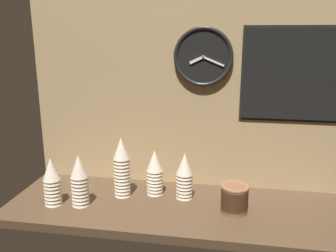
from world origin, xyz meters
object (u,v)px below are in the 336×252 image
Objects in this scene: cup_stack_far_left at (52,181)px; cup_stack_center_right at (184,176)px; cup_stack_left at (79,180)px; cup_stack_center at (155,172)px; cup_stack_center_left at (122,167)px; wall_clock at (203,57)px; bowl_stack_right at (235,198)px; menu_board at (294,75)px.

cup_stack_center_right is at bearing 15.89° from cup_stack_far_left.
cup_stack_center is at bearing 28.79° from cup_stack_left.
cup_stack_center_left is 67.39cm from wall_clock.
cup_stack_left is at bearing -141.72° from cup_stack_center_left.
cup_stack_center is 0.77× the size of cup_stack_center_left.
cup_stack_center_right is 0.77× the size of cup_stack_center_left.
cup_stack_center_right is (60.72, 17.28, 0.00)cm from cup_stack_far_left.
cup_stack_left reaches higher than bowl_stack_right.
cup_stack_left reaches higher than cup_stack_center.
wall_clock is (21.83, 14.05, 56.35)cm from cup_stack_center.
cup_stack_center is at bearing 172.79° from cup_stack_center_right.
cup_stack_center_left is at bearing 38.28° from cup_stack_left.
cup_stack_center_right is 0.93× the size of cup_stack_left.
cup_stack_far_left is 1.79× the size of bowl_stack_right.
wall_clock is at bearing 26.47° from cup_stack_center_left.
wall_clock reaches higher than cup_stack_far_left.
cup_stack_left is (-32.27, -17.74, 0.88)cm from cup_stack_center.
wall_clock reaches higher than cup_stack_center_left.
cup_stack_far_left is at bearing -153.68° from wall_clock.
wall_clock reaches higher than cup_stack_center.
wall_clock reaches higher than cup_stack_left.
menu_board is (80.85, 19.54, 44.76)cm from cup_stack_center_left.
cup_stack_far_left is at bearing -157.07° from cup_stack_center.
cup_stack_center_left is (16.64, 13.14, 2.64)cm from cup_stack_left.
menu_board reaches higher than cup_stack_left.
cup_stack_center_right is at bearing 156.98° from bowl_stack_right.
menu_board is at bearing 1.17° from wall_clock.
cup_stack_left is at bearing -149.56° from wall_clock.
menu_board is (110.65, 34.16, 48.29)cm from cup_stack_far_left.
cup_stack_far_left is 33.38cm from cup_stack_center_left.
cup_stack_center is 16.67cm from cup_stack_center_left.
bowl_stack_right is (71.81, 5.50, -5.73)cm from cup_stack_left.
wall_clock is 0.59× the size of menu_board.
cup_stack_center is at bearing -167.10° from menu_board.
bowl_stack_right is 0.44× the size of wall_clock.
cup_stack_far_left is 93.83cm from wall_clock.
menu_board reaches higher than bowl_stack_right.
cup_stack_center_left is 1.03× the size of wall_clock.
cup_stack_center_right is 1.79× the size of bowl_stack_right.
cup_stack_left is at bearing -151.21° from cup_stack_center.
menu_board is (43.40, 0.89, -8.07)cm from wall_clock.
bowl_stack_right is at bearing -56.02° from wall_clock.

